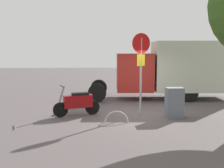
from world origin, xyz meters
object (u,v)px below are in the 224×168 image
at_px(stop_sign, 141,61).
at_px(utility_cabinet, 174,103).
at_px(motorcycle, 78,102).
at_px(box_truck_near, 174,68).
at_px(bike_rack_hoop, 117,123).

height_order(stop_sign, utility_cabinet, stop_sign).
relative_size(motorcycle, utility_cabinet, 1.55).
xyz_separation_m(box_truck_near, utility_cabinet, (1.00, 4.06, -1.06)).
bearing_deg(box_truck_near, stop_sign, 60.06).
xyz_separation_m(motorcycle, utility_cabinet, (-3.64, 0.39, 0.04)).
height_order(stop_sign, bike_rack_hoop, stop_sign).
xyz_separation_m(box_truck_near, stop_sign, (2.21, 3.63, 0.47)).
height_order(motorcycle, bike_rack_hoop, motorcycle).
xyz_separation_m(box_truck_near, bike_rack_hoop, (3.19, 4.77, -1.63)).
bearing_deg(stop_sign, box_truck_near, -121.41).
distance_m(box_truck_near, stop_sign, 4.28).
relative_size(box_truck_near, utility_cabinet, 6.54).
bearing_deg(box_truck_near, bike_rack_hoop, 57.67).
height_order(box_truck_near, motorcycle, box_truck_near).
relative_size(utility_cabinet, bike_rack_hoop, 1.33).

